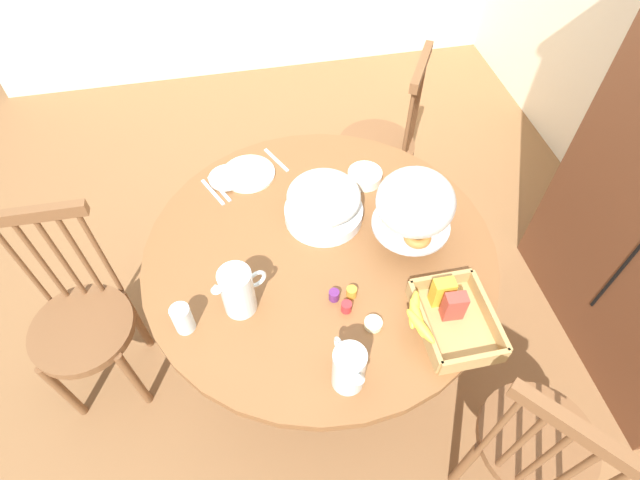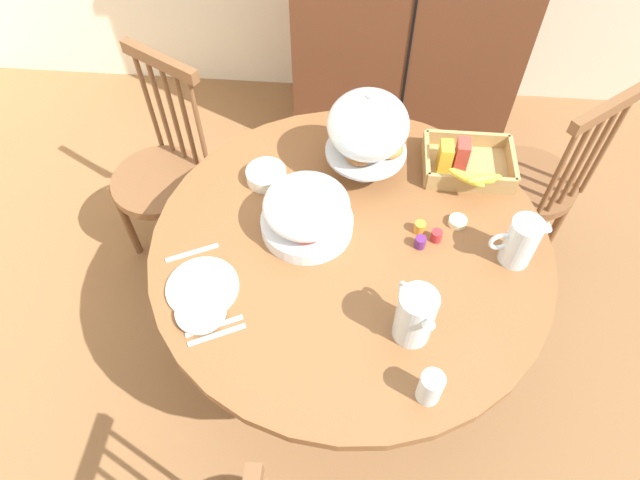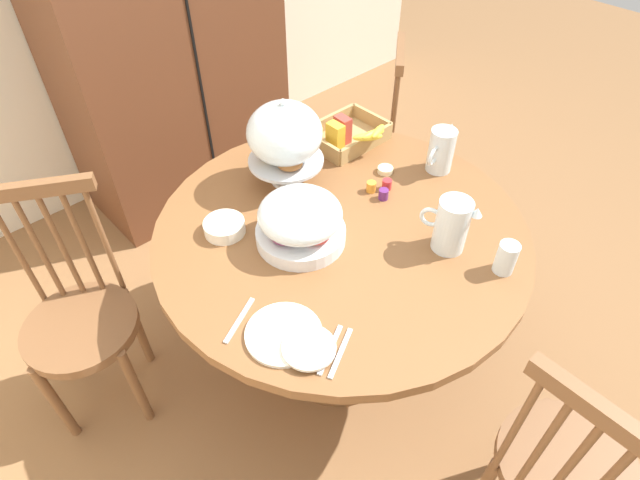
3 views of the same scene
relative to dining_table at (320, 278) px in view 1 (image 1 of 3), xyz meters
The scene contains 21 objects.
ground_plane 0.55m from the dining_table, 40.03° to the right, with size 10.00×10.00×0.00m, color brown.
dining_table is the anchor object (origin of this frame).
windsor_chair_near_window 0.95m from the dining_table, 37.80° to the left, with size 0.47×0.47×0.97m.
windsor_chair_by_cabinet 0.95m from the dining_table, 148.69° to the left, with size 0.45×0.45×0.97m.
windsor_chair_facing_door 0.95m from the dining_table, 92.37° to the right, with size 0.40×0.40×0.97m.
pastry_stand_with_dome 0.51m from the dining_table, 84.58° to the left, with size 0.28×0.28×0.34m.
fruit_platter_covered 0.32m from the dining_table, 163.12° to the left, with size 0.30×0.30×0.18m.
orange_juice_pitcher 0.46m from the dining_table, 58.79° to the right, with size 0.11×0.18×0.19m.
milk_pitcher 0.58m from the dining_table, ahead, with size 0.18×0.10×0.17m.
cereal_basket 0.57m from the dining_table, 42.09° to the left, with size 0.32×0.30×0.12m.
china_plate_large 0.53m from the dining_table, 154.03° to the right, with size 0.22×0.22×0.01m, color white.
china_plate_small 0.56m from the dining_table, 144.42° to the right, with size 0.15×0.15×0.01m, color white.
cereal_bowl 0.45m from the dining_table, 141.06° to the left, with size 0.14×0.14×0.04m, color white.
drinking_glass 0.60m from the dining_table, 65.13° to the right, with size 0.06×0.06×0.11m, color silver.
butter_dish 0.42m from the dining_table, 17.09° to the left, with size 0.06×0.06×0.02m, color beige.
jam_jar_strawberry 0.35m from the dining_table, ahead, with size 0.04×0.04×0.04m, color #B7282D.
jam_jar_apricot 0.31m from the dining_table, 16.27° to the left, with size 0.04×0.04×0.04m, color orange.
jam_jar_grape 0.31m from the dining_table, ahead, with size 0.04×0.04×0.04m, color #5B2366.
table_knife 0.54m from the dining_table, 138.02° to the right, with size 0.17×0.01×0.01m, color silver.
dinner_fork 0.55m from the dining_table, 134.82° to the right, with size 0.17×0.01×0.01m, color silver.
soup_spoon 0.54m from the dining_table, behind, with size 0.17×0.01×0.01m, color silver.
Camera 1 is at (1.05, -0.19, 2.19)m, focal length 27.90 mm.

